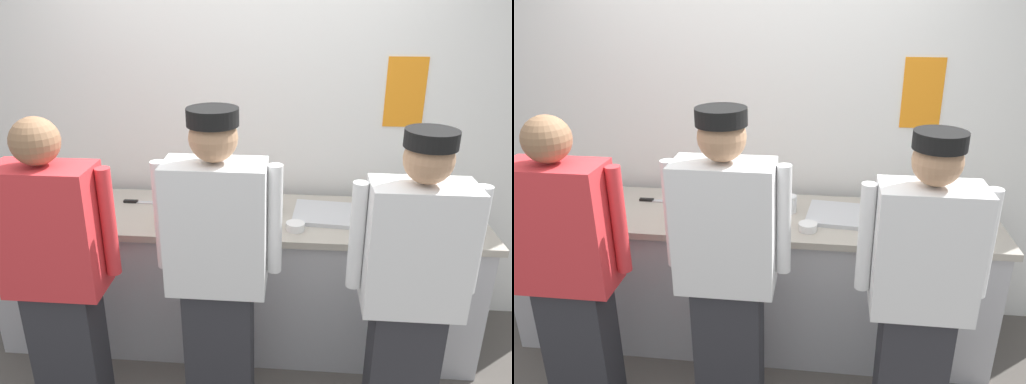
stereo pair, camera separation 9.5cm
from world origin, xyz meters
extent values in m
plane|color=#514C47|center=(0.00, 0.00, 0.00)|extent=(9.00, 9.00, 0.00)
cube|color=white|center=(0.00, 0.83, 1.47)|extent=(4.64, 0.10, 2.94)
cube|color=orange|center=(1.02, 0.78, 1.56)|extent=(0.24, 0.01, 0.43)
cube|color=#B2B2B7|center=(0.00, 0.36, 0.42)|extent=(2.90, 0.63, 0.85)
cube|color=#A8A093|center=(0.00, 0.36, 0.87)|extent=(2.96, 0.68, 0.04)
cube|color=#2D2D33|center=(-0.77, -0.38, 0.40)|extent=(0.33, 0.20, 0.79)
cube|color=red|center=(-0.77, -0.38, 1.11)|extent=(0.46, 0.24, 0.63)
cylinder|color=red|center=(-0.50, -0.34, 1.14)|extent=(0.07, 0.07, 0.53)
sphere|color=#8C6647|center=(-0.77, -0.38, 1.54)|extent=(0.22, 0.22, 0.22)
cube|color=#2D2D33|center=(0.00, -0.31, 0.40)|extent=(0.33, 0.20, 0.80)
cube|color=white|center=(0.00, -0.31, 1.12)|extent=(0.47, 0.24, 0.63)
cylinder|color=white|center=(-0.27, -0.27, 1.15)|extent=(0.07, 0.07, 0.54)
cylinder|color=white|center=(0.27, -0.27, 1.15)|extent=(0.07, 0.07, 0.54)
sphere|color=tan|center=(0.00, -0.31, 1.55)|extent=(0.22, 0.22, 0.22)
cylinder|color=black|center=(0.00, -0.31, 1.64)|extent=(0.23, 0.23, 0.08)
cube|color=#2D2D33|center=(0.90, -0.36, 0.39)|extent=(0.32, 0.20, 0.77)
cube|color=white|center=(0.90, -0.36, 1.08)|extent=(0.45, 0.24, 0.61)
cylinder|color=white|center=(0.64, -0.32, 1.11)|extent=(0.07, 0.07, 0.52)
cylinder|color=white|center=(1.17, -0.32, 1.11)|extent=(0.07, 0.07, 0.52)
sphere|color=tan|center=(0.90, -0.36, 1.49)|extent=(0.21, 0.21, 0.21)
cylinder|color=black|center=(0.90, -0.36, 1.58)|extent=(0.22, 0.22, 0.07)
cylinder|color=white|center=(0.00, 0.45, 0.89)|extent=(0.19, 0.19, 0.01)
cylinder|color=white|center=(0.00, 0.45, 0.90)|extent=(0.19, 0.19, 0.01)
cylinder|color=white|center=(0.00, 0.45, 0.92)|extent=(0.19, 0.19, 0.01)
cylinder|color=white|center=(0.00, 0.45, 0.93)|extent=(0.19, 0.19, 0.01)
cylinder|color=white|center=(0.00, 0.45, 0.94)|extent=(0.19, 0.19, 0.01)
cylinder|color=white|center=(0.00, 0.45, 0.95)|extent=(0.19, 0.19, 0.01)
cylinder|color=white|center=(0.00, 0.45, 0.96)|extent=(0.19, 0.19, 0.01)
cylinder|color=#B7BABF|center=(1.08, 0.43, 0.95)|extent=(0.33, 0.33, 0.14)
cube|color=#B7BABF|center=(0.57, 0.38, 0.90)|extent=(0.46, 0.38, 0.02)
cylinder|color=#56A333|center=(-1.29, 0.37, 0.97)|extent=(0.06, 0.06, 0.16)
cone|color=#56A333|center=(-1.29, 0.37, 1.07)|extent=(0.05, 0.05, 0.04)
cylinder|color=#E5E066|center=(-0.38, 0.18, 0.96)|extent=(0.06, 0.06, 0.14)
cone|color=#E5E066|center=(-0.38, 0.18, 1.05)|extent=(0.05, 0.05, 0.04)
cylinder|color=orange|center=(-0.30, 0.22, 0.96)|extent=(0.06, 0.06, 0.15)
cone|color=orange|center=(-0.30, 0.22, 1.05)|extent=(0.05, 0.05, 0.04)
cylinder|color=white|center=(-0.35, 0.41, 0.91)|extent=(0.09, 0.09, 0.04)
cylinder|color=orange|center=(-0.35, 0.41, 0.92)|extent=(0.08, 0.08, 0.01)
cylinder|color=white|center=(0.37, 0.17, 0.91)|extent=(0.11, 0.11, 0.04)
cylinder|color=#5B932D|center=(0.37, 0.17, 0.92)|extent=(0.09, 0.09, 0.01)
cylinder|color=white|center=(-1.10, 0.29, 0.90)|extent=(0.10, 0.10, 0.04)
cylinder|color=gold|center=(-1.10, 0.29, 0.92)|extent=(0.08, 0.08, 0.01)
cylinder|color=white|center=(0.24, 0.42, 0.94)|extent=(0.09, 0.09, 0.11)
cube|color=#B7BABF|center=(-0.55, 0.48, 0.89)|extent=(0.19, 0.03, 0.01)
cube|color=black|center=(-0.68, 0.48, 0.89)|extent=(0.09, 0.03, 0.02)
camera|label=1|loc=(0.36, -2.37, 2.14)|focal=34.97mm
camera|label=2|loc=(0.46, -2.36, 2.14)|focal=34.97mm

